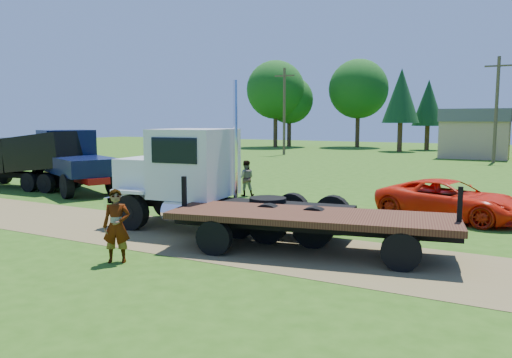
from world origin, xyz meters
The scene contains 12 objects.
ground centered at (0.00, 0.00, 0.00)m, with size 140.00×140.00×0.00m, color #295212.
dirt_track centered at (0.00, 0.00, 0.01)m, with size 120.00×4.20×0.01m, color brown.
white_semi_tractor centered at (-1.30, 1.28, 1.71)m, with size 8.42×3.60×4.99m.
black_dump_truck centered at (-15.00, 5.05, 1.70)m, with size 7.23×2.67×3.09m.
navy_truck centered at (-12.44, 5.71, 1.60)m, with size 7.30×5.02×3.14m.
orange_pickup centered at (6.08, 6.96, 0.73)m, with size 2.42×5.25×1.46m, color red.
flatbed_trailer centered at (3.34, 0.11, 0.86)m, with size 8.13×3.82×2.00m.
spectator_a centered at (-0.69, -3.14, 0.95)m, with size 0.70×0.46×1.91m, color #999999.
spectator_b centered at (-3.40, 8.30, 0.86)m, with size 0.84×0.65×1.72m, color #999999.
tan_shed centered at (4.00, 40.00, 2.42)m, with size 6.20×5.40×4.70m.
utility_poles centered at (6.00, 35.00, 4.71)m, with size 42.20×0.28×9.00m.
tree_row centered at (-0.61, 49.86, 6.90)m, with size 55.12×14.16×11.70m.
Camera 1 is at (8.48, -12.49, 3.67)m, focal length 35.00 mm.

